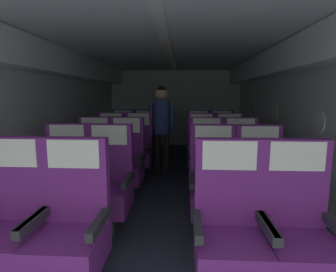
# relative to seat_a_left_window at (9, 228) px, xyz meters

# --- Properties ---
(ground) EXTENTS (3.82, 7.63, 0.02)m
(ground) POSITION_rel_seat_a_left_window_xyz_m (0.99, 2.14, -0.48)
(ground) COLOR #2D3342
(fuselage_shell) EXTENTS (3.70, 7.28, 2.13)m
(fuselage_shell) POSITION_rel_seat_a_left_window_xyz_m (0.99, 2.42, 1.07)
(fuselage_shell) COLOR silver
(fuselage_shell) RESTS_ON ground
(seat_a_left_window) EXTENTS (0.49, 0.49, 1.10)m
(seat_a_left_window) POSITION_rel_seat_a_left_window_xyz_m (0.00, 0.00, 0.00)
(seat_a_left_window) COLOR #38383D
(seat_a_left_window) RESTS_ON ground
(seat_a_left_aisle) EXTENTS (0.49, 0.49, 1.10)m
(seat_a_left_aisle) POSITION_rel_seat_a_left_window_xyz_m (0.45, -0.01, 0.00)
(seat_a_left_aisle) COLOR #38383D
(seat_a_left_aisle) RESTS_ON ground
(seat_a_right_aisle) EXTENTS (0.49, 0.49, 1.10)m
(seat_a_right_aisle) POSITION_rel_seat_a_left_window_xyz_m (1.98, 0.01, 0.00)
(seat_a_right_aisle) COLOR #38383D
(seat_a_right_aisle) RESTS_ON ground
(seat_a_right_window) EXTENTS (0.49, 0.49, 1.10)m
(seat_a_right_window) POSITION_rel_seat_a_left_window_xyz_m (1.53, 0.01, 0.00)
(seat_a_right_window) COLOR #38383D
(seat_a_right_window) RESTS_ON ground
(seat_b_left_window) EXTENTS (0.49, 0.49, 1.10)m
(seat_b_left_window) POSITION_rel_seat_a_left_window_xyz_m (-0.00, 0.92, 0.00)
(seat_b_left_window) COLOR #38383D
(seat_b_left_window) RESTS_ON ground
(seat_b_left_aisle) EXTENTS (0.49, 0.49, 1.10)m
(seat_b_left_aisle) POSITION_rel_seat_a_left_window_xyz_m (0.46, 0.89, 0.00)
(seat_b_left_aisle) COLOR #38383D
(seat_b_left_aisle) RESTS_ON ground
(seat_b_right_aisle) EXTENTS (0.49, 0.49, 1.10)m
(seat_b_right_aisle) POSITION_rel_seat_a_left_window_xyz_m (1.98, 0.89, 0.00)
(seat_b_right_aisle) COLOR #38383D
(seat_b_right_aisle) RESTS_ON ground
(seat_b_right_window) EXTENTS (0.49, 0.49, 1.10)m
(seat_b_right_window) POSITION_rel_seat_a_left_window_xyz_m (1.52, 0.91, 0.00)
(seat_b_right_window) COLOR #38383D
(seat_b_right_window) RESTS_ON ground
(seat_c_left_window) EXTENTS (0.49, 0.49, 1.10)m
(seat_c_left_window) POSITION_rel_seat_a_left_window_xyz_m (-0.00, 1.80, 0.00)
(seat_c_left_window) COLOR #38383D
(seat_c_left_window) RESTS_ON ground
(seat_c_left_aisle) EXTENTS (0.49, 0.49, 1.10)m
(seat_c_left_aisle) POSITION_rel_seat_a_left_window_xyz_m (0.45, 1.80, 0.00)
(seat_c_left_aisle) COLOR #38383D
(seat_c_left_aisle) RESTS_ON ground
(seat_c_right_aisle) EXTENTS (0.49, 0.49, 1.10)m
(seat_c_right_aisle) POSITION_rel_seat_a_left_window_xyz_m (1.99, 1.81, 0.00)
(seat_c_right_aisle) COLOR #38383D
(seat_c_right_aisle) RESTS_ON ground
(seat_c_right_window) EXTENTS (0.49, 0.49, 1.10)m
(seat_c_right_window) POSITION_rel_seat_a_left_window_xyz_m (1.53, 1.82, 0.00)
(seat_c_right_window) COLOR #38383D
(seat_c_right_window) RESTS_ON ground
(seat_d_left_window) EXTENTS (0.49, 0.49, 1.10)m
(seat_d_left_window) POSITION_rel_seat_a_left_window_xyz_m (-0.01, 2.71, 0.00)
(seat_d_left_window) COLOR #38383D
(seat_d_left_window) RESTS_ON ground
(seat_d_left_aisle) EXTENTS (0.49, 0.49, 1.10)m
(seat_d_left_aisle) POSITION_rel_seat_a_left_window_xyz_m (0.46, 2.72, 0.00)
(seat_d_left_aisle) COLOR #38383D
(seat_d_left_aisle) RESTS_ON ground
(seat_d_right_aisle) EXTENTS (0.49, 0.49, 1.10)m
(seat_d_right_aisle) POSITION_rel_seat_a_left_window_xyz_m (2.00, 2.73, 0.00)
(seat_d_right_aisle) COLOR #38383D
(seat_d_right_aisle) RESTS_ON ground
(seat_d_right_window) EXTENTS (0.49, 0.49, 1.10)m
(seat_d_right_window) POSITION_rel_seat_a_left_window_xyz_m (1.52, 2.71, 0.00)
(seat_d_right_window) COLOR #38383D
(seat_d_right_window) RESTS_ON ground
(seat_e_left_window) EXTENTS (0.49, 0.49, 1.10)m
(seat_e_left_window) POSITION_rel_seat_a_left_window_xyz_m (-0.01, 3.62, 0.00)
(seat_e_left_window) COLOR #38383D
(seat_e_left_window) RESTS_ON ground
(seat_e_left_aisle) EXTENTS (0.49, 0.49, 1.10)m
(seat_e_left_aisle) POSITION_rel_seat_a_left_window_xyz_m (0.45, 3.62, 0.00)
(seat_e_left_aisle) COLOR #38383D
(seat_e_left_aisle) RESTS_ON ground
(seat_e_right_aisle) EXTENTS (0.49, 0.49, 1.10)m
(seat_e_right_aisle) POSITION_rel_seat_a_left_window_xyz_m (2.00, 3.61, 0.00)
(seat_e_right_aisle) COLOR #38383D
(seat_e_right_aisle) RESTS_ON ground
(seat_e_right_window) EXTENTS (0.49, 0.49, 1.10)m
(seat_e_right_window) POSITION_rel_seat_a_left_window_xyz_m (1.53, 3.62, 0.00)
(seat_e_right_window) COLOR #38383D
(seat_e_right_window) RESTS_ON ground
(flight_attendant) EXTENTS (0.43, 0.28, 1.55)m
(flight_attendant) POSITION_rel_seat_a_left_window_xyz_m (0.85, 2.90, 0.48)
(flight_attendant) COLOR black
(flight_attendant) RESTS_ON ground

